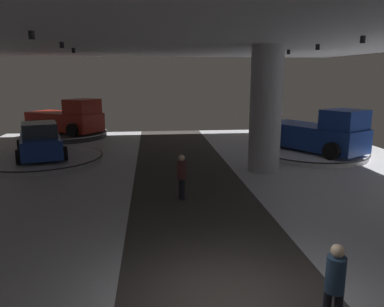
# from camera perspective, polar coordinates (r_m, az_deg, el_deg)

# --- Properties ---
(column_right) EXTENTS (1.40, 1.40, 5.50)m
(column_right) POSITION_cam_1_polar(r_m,az_deg,el_deg) (16.53, 11.35, 6.69)
(column_right) COLOR #ADADB2
(column_right) RESTS_ON ground
(display_platform_far_left) EXTENTS (5.96, 5.96, 0.26)m
(display_platform_far_left) POSITION_cam_1_polar(r_m,az_deg,el_deg) (19.87, -22.25, -0.70)
(display_platform_far_left) COLOR #B7B7BC
(display_platform_far_left) RESTS_ON ground
(display_car_far_left) EXTENTS (3.17, 4.55, 1.71)m
(display_car_far_left) POSITION_cam_1_polar(r_m,az_deg,el_deg) (19.68, -22.46, 1.77)
(display_car_far_left) COLOR navy
(display_car_far_left) RESTS_ON display_platform_far_left
(display_platform_deep_left) EXTENTS (5.68, 5.68, 0.37)m
(display_platform_deep_left) POSITION_cam_1_polar(r_m,az_deg,el_deg) (26.81, -19.04, 2.81)
(display_platform_deep_left) COLOR #333338
(display_platform_deep_left) RESTS_ON ground
(pickup_truck_deep_left) EXTENTS (5.58, 4.71, 2.30)m
(pickup_truck_deep_left) POSITION_cam_1_polar(r_m,az_deg,el_deg) (26.43, -18.72, 5.12)
(pickup_truck_deep_left) COLOR maroon
(pickup_truck_deep_left) RESTS_ON display_platform_deep_left
(display_platform_far_right) EXTENTS (5.68, 5.68, 0.28)m
(display_platform_far_right) POSITION_cam_1_polar(r_m,az_deg,el_deg) (20.71, 18.14, 0.13)
(display_platform_far_right) COLOR silver
(display_platform_far_right) RESTS_ON ground
(pickup_truck_far_right) EXTENTS (4.58, 5.63, 2.30)m
(pickup_truck_far_right) POSITION_cam_1_polar(r_m,az_deg,el_deg) (20.35, 19.07, 2.89)
(pickup_truck_far_right) COLOR navy
(pickup_truck_far_right) RESTS_ON display_platform_far_right
(visitor_walking_near) EXTENTS (0.32, 0.32, 1.59)m
(visitor_walking_near) POSITION_cam_1_polar(r_m,az_deg,el_deg) (6.85, 21.25, -18.19)
(visitor_walking_near) COLOR black
(visitor_walking_near) RESTS_ON ground
(visitor_walking_far) EXTENTS (0.32, 0.32, 1.59)m
(visitor_walking_far) POSITION_cam_1_polar(r_m,az_deg,el_deg) (12.68, -1.61, -3.21)
(visitor_walking_far) COLOR black
(visitor_walking_far) RESTS_ON ground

